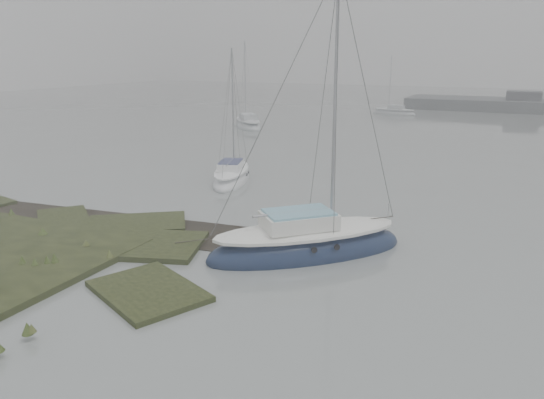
% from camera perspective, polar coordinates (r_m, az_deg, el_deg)
% --- Properties ---
extents(ground, '(160.00, 160.00, 0.00)m').
position_cam_1_polar(ground, '(43.80, 11.66, 5.99)').
color(ground, slate).
rests_on(ground, ground).
extents(sailboat_main, '(6.99, 6.85, 10.39)m').
position_cam_1_polar(sailboat_main, '(19.05, 3.69, -4.91)').
color(sailboat_main, '#131E3A').
rests_on(sailboat_main, ground).
extents(sailboat_white, '(3.49, 5.83, 7.82)m').
position_cam_1_polar(sailboat_white, '(29.86, -4.35, 2.43)').
color(sailboat_white, white).
rests_on(sailboat_white, ground).
extents(sailboat_far_a, '(5.62, 6.02, 8.76)m').
position_cam_1_polar(sailboat_far_a, '(52.08, -2.63, 8.04)').
color(sailboat_far_a, silver).
rests_on(sailboat_far_a, ground).
extents(sailboat_far_c, '(5.31, 2.22, 7.28)m').
position_cam_1_polar(sailboat_far_c, '(64.89, 12.99, 9.09)').
color(sailboat_far_c, '#A1A7AB').
rests_on(sailboat_far_c, ground).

